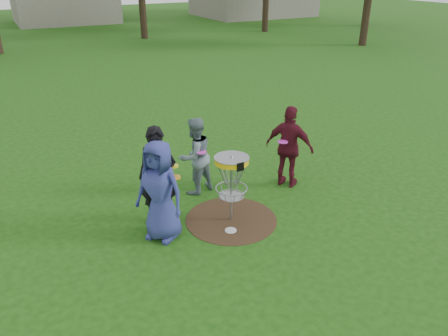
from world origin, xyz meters
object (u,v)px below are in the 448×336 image
player_blue (160,191)px  player_grey (195,156)px  disc_golf_basket (232,173)px  player_black (158,177)px  player_maroon (289,147)px

player_blue → player_grey: (1.27, 1.31, -0.09)m
player_blue → disc_golf_basket: 1.39m
player_blue → player_black: bearing=126.6°
player_grey → disc_golf_basket: bearing=78.6°
player_blue → disc_golf_basket: (1.39, -0.10, 0.08)m
player_maroon → player_blue: bearing=66.8°
player_blue → player_grey: bearing=98.7°
player_maroon → disc_golf_basket: bearing=77.1°
player_black → disc_golf_basket: size_ratio=1.42×
player_blue → player_black: size_ratio=0.96×
player_black → player_grey: size_ratio=1.15×
player_black → disc_golf_basket: (1.25, -0.57, 0.04)m
player_grey → disc_golf_basket: (0.12, -1.41, 0.17)m
player_maroon → disc_golf_basket: 1.98m
player_maroon → player_grey: bearing=36.6°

